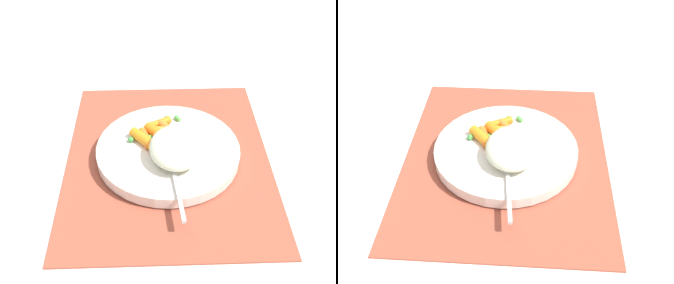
{
  "view_description": "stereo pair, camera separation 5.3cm",
  "coord_description": "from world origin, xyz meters",
  "views": [
    {
      "loc": [
        -0.53,
        0.02,
        0.47
      ],
      "look_at": [
        0.0,
        0.0,
        0.04
      ],
      "focal_mm": 44.7,
      "sensor_mm": 36.0,
      "label": 1
    },
    {
      "loc": [
        -0.53,
        -0.03,
        0.47
      ],
      "look_at": [
        0.0,
        0.0,
        0.04
      ],
      "focal_mm": 44.7,
      "sensor_mm": 36.0,
      "label": 2
    }
  ],
  "objects": [
    {
      "name": "plate",
      "position": [
        0.0,
        0.0,
        0.02
      ],
      "size": [
        0.24,
        0.24,
        0.02
      ],
      "primitive_type": "cylinder",
      "color": "silver",
      "rests_on": "placemat"
    },
    {
      "name": "ground_plane",
      "position": [
        0.0,
        0.0,
        0.0
      ],
      "size": [
        2.4,
        2.4,
        0.0
      ],
      "primitive_type": "plane",
      "color": "white"
    },
    {
      "name": "placemat",
      "position": [
        0.0,
        0.0,
        0.0
      ],
      "size": [
        0.42,
        0.34,
        0.01
      ],
      "primitive_type": "cube",
      "color": "#9E4733",
      "rests_on": "ground_plane"
    },
    {
      "name": "fork",
      "position": [
        -0.04,
        -0.0,
        0.03
      ],
      "size": [
        0.2,
        0.03,
        0.01
      ],
      "color": "silver",
      "rests_on": "plate"
    },
    {
      "name": "carrot_portion",
      "position": [
        0.02,
        0.02,
        0.03
      ],
      "size": [
        0.09,
        0.09,
        0.02
      ],
      "color": "orange",
      "rests_on": "plate"
    },
    {
      "name": "rice_mound",
      "position": [
        -0.03,
        -0.01,
        0.04
      ],
      "size": [
        0.1,
        0.09,
        0.04
      ],
      "primitive_type": "ellipsoid",
      "color": "beige",
      "rests_on": "plate"
    },
    {
      "name": "pea_scatter",
      "position": [
        0.03,
        0.02,
        0.03
      ],
      "size": [
        0.09,
        0.09,
        0.01
      ],
      "color": "#4E9A42",
      "rests_on": "plate"
    }
  ]
}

